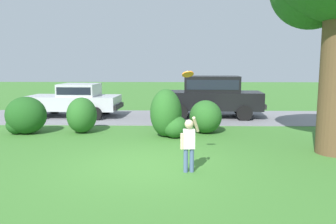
{
  "coord_description": "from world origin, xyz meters",
  "views": [
    {
      "loc": [
        0.73,
        -7.92,
        2.42
      ],
      "look_at": [
        0.52,
        1.44,
        1.1
      ],
      "focal_mm": 35.72,
      "sensor_mm": 36.0,
      "label": 1
    }
  ],
  "objects": [
    {
      "name": "frisbee",
      "position": [
        1.02,
        -0.0,
        2.21
      ],
      "size": [
        0.3,
        0.26,
        0.19
      ],
      "color": "orange"
    },
    {
      "name": "shrub_centre_left",
      "position": [
        -2.64,
        3.87,
        0.64
      ],
      "size": [
        1.06,
        1.25,
        1.27
      ],
      "color": "#286023",
      "rests_on": "ground"
    },
    {
      "name": "driveway_strip",
      "position": [
        0.0,
        7.46,
        0.01
      ],
      "size": [
        28.0,
        4.4,
        0.02
      ],
      "primitive_type": "cube",
      "color": "slate",
      "rests_on": "ground"
    },
    {
      "name": "shrub_near_tree",
      "position": [
        -4.6,
        3.62,
        0.62
      ],
      "size": [
        1.42,
        1.23,
        1.32
      ],
      "color": "#1E511C",
      "rests_on": "ground"
    },
    {
      "name": "shrub_centre_right",
      "position": [
        1.82,
        3.94,
        0.54
      ],
      "size": [
        1.15,
        1.22,
        1.18
      ],
      "color": "#286023",
      "rests_on": "ground"
    },
    {
      "name": "ground_plane",
      "position": [
        0.0,
        0.0,
        0.0
      ],
      "size": [
        80.0,
        80.0,
        0.0
      ],
      "primitive_type": "plane",
      "color": "#3D752D"
    },
    {
      "name": "shrub_centre",
      "position": [
        0.46,
        3.26,
        0.73
      ],
      "size": [
        1.26,
        1.29,
        1.62
      ],
      "color": "#286023",
      "rests_on": "ground"
    },
    {
      "name": "parked_suv",
      "position": [
        2.42,
        7.57,
        1.08
      ],
      "size": [
        4.83,
        2.37,
        1.92
      ],
      "color": "black",
      "rests_on": "ground"
    },
    {
      "name": "parked_sedan",
      "position": [
        -3.95,
        7.5,
        0.85
      ],
      "size": [
        4.47,
        2.24,
        1.56
      ],
      "color": "silver",
      "rests_on": "ground"
    },
    {
      "name": "child_thrower",
      "position": [
        1.04,
        -0.55,
        0.72
      ],
      "size": [
        0.44,
        0.29,
        1.29
      ],
      "color": "#4C608C",
      "rests_on": "ground"
    }
  ]
}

